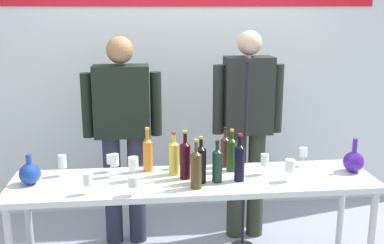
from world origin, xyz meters
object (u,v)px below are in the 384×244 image
(wine_bottle_3, at_px, (201,163))
(wine_bottle_0, at_px, (174,156))
(wine_glass_left_1, at_px, (87,179))
(wine_glass_left_4, at_px, (62,162))
(presenter_left, at_px, (123,128))
(wine_glass_right_0, at_px, (290,166))
(wine_glass_right_1, at_px, (265,160))
(wine_glass_left_2, at_px, (111,160))
(presenter_right, at_px, (247,124))
(wine_bottle_5, at_px, (148,153))
(wine_glass_left_0, at_px, (133,164))
(wine_glass_left_3, at_px, (115,161))
(wine_bottle_6, at_px, (217,164))
(wine_bottle_8, at_px, (185,159))
(display_table, at_px, (194,187))
(wine_bottle_7, at_px, (225,150))
(decanter_blue_right, at_px, (353,161))
(wine_bottle_2, at_px, (239,161))
(microphone_stand, at_px, (244,188))
(wine_glass_right_2, at_px, (303,153))
(wine_bottle_4, at_px, (231,153))
(wine_glass_left_5, at_px, (133,182))
(decanter_blue_left, at_px, (30,173))

(wine_bottle_3, bearing_deg, wine_bottle_0, 134.02)
(wine_glass_left_1, relative_size, wine_glass_left_4, 0.93)
(presenter_left, bearing_deg, wine_bottle_0, -53.28)
(wine_glass_right_0, bearing_deg, wine_glass_right_1, 133.17)
(wine_glass_left_2, bearing_deg, presenter_right, 20.10)
(wine_bottle_5, distance_m, wine_glass_left_1, 0.55)
(wine_glass_left_0, height_order, wine_glass_left_3, wine_glass_left_0)
(presenter_left, relative_size, wine_glass_right_0, 11.20)
(presenter_left, distance_m, wine_glass_left_1, 0.83)
(wine_bottle_3, height_order, wine_bottle_6, wine_bottle_3)
(wine_bottle_0, distance_m, wine_bottle_8, 0.11)
(display_table, relative_size, wine_bottle_3, 7.80)
(display_table, bearing_deg, wine_bottle_7, 42.76)
(decanter_blue_right, xyz_separation_m, wine_bottle_7, (-0.90, 0.21, 0.05))
(wine_bottle_5, distance_m, wine_glass_right_0, 1.00)
(presenter_right, relative_size, wine_glass_right_0, 11.45)
(display_table, xyz_separation_m, wine_bottle_2, (0.30, -0.06, 0.20))
(wine_bottle_3, bearing_deg, presenter_left, 128.77)
(wine_bottle_7, relative_size, wine_bottle_8, 0.88)
(wine_bottle_0, distance_m, wine_glass_right_1, 0.64)
(wine_glass_right_1, bearing_deg, microphone_stand, 101.36)
(wine_glass_left_1, relative_size, wine_glass_left_3, 0.85)
(wine_bottle_5, relative_size, wine_glass_left_1, 2.30)
(wine_bottle_5, bearing_deg, wine_bottle_2, -23.36)
(wine_glass_right_0, bearing_deg, wine_glass_left_0, 173.54)
(wine_bottle_6, xyz_separation_m, wine_glass_left_3, (-0.69, 0.18, -0.01))
(display_table, xyz_separation_m, wine_glass_left_2, (-0.58, 0.21, 0.15))
(decanter_blue_right, distance_m, wine_glass_right_1, 0.65)
(wine_glass_left_1, bearing_deg, wine_bottle_0, 27.95)
(wine_glass_right_2, bearing_deg, wine_glass_left_2, 179.02)
(wine_glass_left_3, height_order, microphone_stand, microphone_stand)
(decanter_blue_right, bearing_deg, presenter_right, 138.04)
(decanter_blue_right, distance_m, wine_glass_left_4, 2.07)
(wine_glass_left_2, bearing_deg, display_table, -19.98)
(display_table, relative_size, wine_glass_left_0, 14.89)
(presenter_left, relative_size, wine_glass_left_4, 11.22)
(wine_bottle_8, distance_m, wine_glass_left_2, 0.56)
(wine_glass_left_4, relative_size, wine_glass_right_0, 1.00)
(wine_bottle_4, distance_m, wine_glass_right_2, 0.56)
(wine_glass_left_5, bearing_deg, wine_glass_right_1, 17.48)
(display_table, height_order, wine_glass_left_4, wine_glass_left_4)
(wine_bottle_5, distance_m, wine_glass_left_5, 0.46)
(decanter_blue_left, xyz_separation_m, presenter_left, (0.60, 0.58, 0.15))
(wine_bottle_7, distance_m, wine_glass_right_0, 0.52)
(decanter_blue_left, bearing_deg, wine_bottle_8, -0.27)
(wine_glass_right_2, bearing_deg, wine_bottle_3, -162.43)
(wine_bottle_2, bearing_deg, wine_bottle_7, 98.90)
(presenter_left, bearing_deg, wine_bottle_8, -53.01)
(wine_bottle_6, xyz_separation_m, microphone_stand, (0.29, 0.44, -0.36))
(presenter_right, height_order, wine_bottle_5, presenter_right)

